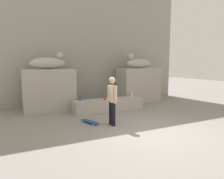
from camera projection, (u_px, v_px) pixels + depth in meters
name	position (u px, v px, depth m)	size (l,w,h in m)	color
ground_plane	(155.00, 132.00, 6.30)	(40.00, 40.00, 0.00)	gray
facade_wall	(89.00, 42.00, 11.13)	(10.93, 0.60, 6.62)	gray
pedestal_left	(49.00, 90.00, 9.19)	(2.21, 1.19, 1.88)	#A39E93
pedestal_right	(138.00, 85.00, 11.28)	(2.21, 1.19, 1.88)	#A39E93
statue_reclining_left	(49.00, 63.00, 9.06)	(1.68, 0.86, 0.78)	#AEA89F
statue_reclining_right	(138.00, 63.00, 11.12)	(1.65, 0.74, 0.78)	#AEA89F
ledge_block	(109.00, 105.00, 9.24)	(3.20, 0.80, 0.53)	#A39E93
skater	(112.00, 99.00, 6.96)	(0.23, 0.54, 1.67)	black
skateboard	(90.00, 122.00, 7.27)	(0.45, 0.82, 0.08)	navy
bottle_clear	(132.00, 95.00, 9.60)	(0.07, 0.07, 0.29)	silver
bottle_blue	(80.00, 98.00, 8.82)	(0.08, 0.08, 0.28)	#194C99
bottle_red	(105.00, 98.00, 8.97)	(0.08, 0.08, 0.27)	red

